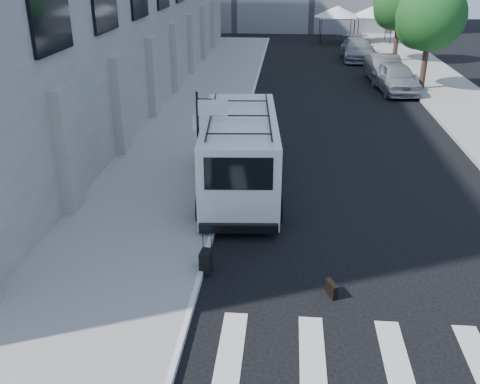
% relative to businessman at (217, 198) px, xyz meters
% --- Properties ---
extents(ground, '(120.00, 120.00, 0.00)m').
position_rel_businessman_xyz_m(ground, '(1.90, -1.95, -0.98)').
color(ground, black).
rests_on(ground, ground).
extents(sidewalk_left, '(4.50, 48.00, 0.15)m').
position_rel_businessman_xyz_m(sidewalk_left, '(-2.35, 14.05, -0.91)').
color(sidewalk_left, gray).
rests_on(sidewalk_left, ground).
extents(sidewalk_right, '(4.00, 56.00, 0.15)m').
position_rel_businessman_xyz_m(sidewalk_right, '(10.90, 18.05, -0.91)').
color(sidewalk_right, gray).
rests_on(sidewalk_right, ground).
extents(sign_pole, '(1.03, 0.07, 3.50)m').
position_rel_businessman_xyz_m(sign_pole, '(-0.46, 1.26, 1.67)').
color(sign_pole, black).
rests_on(sign_pole, sidewalk_left).
extents(tree_near, '(3.80, 3.83, 6.03)m').
position_rel_businessman_xyz_m(tree_near, '(9.40, 18.21, 2.99)').
color(tree_near, black).
rests_on(tree_near, ground).
extents(tree_far, '(3.80, 3.83, 6.03)m').
position_rel_businessman_xyz_m(tree_far, '(9.40, 27.21, 2.99)').
color(tree_far, black).
rests_on(tree_far, ground).
extents(tent_left, '(4.00, 4.00, 3.20)m').
position_rel_businessman_xyz_m(tent_left, '(5.90, 36.05, 1.73)').
color(tent_left, black).
rests_on(tent_left, ground).
extents(tent_right, '(4.00, 4.00, 3.20)m').
position_rel_businessman_xyz_m(tent_right, '(9.10, 36.55, 1.73)').
color(tent_right, black).
rests_on(tent_right, ground).
extents(businessman, '(0.84, 0.71, 1.97)m').
position_rel_businessman_xyz_m(businessman, '(0.00, 0.00, 0.00)').
color(businessman, '#39393C').
rests_on(businessman, ground).
extents(briefcase, '(0.27, 0.45, 0.34)m').
position_rel_businessman_xyz_m(briefcase, '(3.00, -2.97, -0.81)').
color(briefcase, black).
rests_on(briefcase, ground).
extents(suitcase, '(0.29, 0.43, 1.14)m').
position_rel_businessman_xyz_m(suitcase, '(0.00, -2.27, -0.68)').
color(suitcase, black).
rests_on(suitcase, ground).
extents(cargo_van, '(2.85, 7.06, 2.58)m').
position_rel_businessman_xyz_m(cargo_van, '(0.38, 2.79, 0.34)').
color(cargo_van, silver).
rests_on(cargo_van, ground).
extents(parked_car_a, '(2.41, 5.02, 1.65)m').
position_rel_businessman_xyz_m(parked_car_a, '(7.92, 17.59, -0.16)').
color(parked_car_a, '#9A9CA1').
rests_on(parked_car_a, ground).
extents(parked_car_b, '(1.98, 5.00, 1.62)m').
position_rel_businessman_xyz_m(parked_car_b, '(7.68, 20.19, -0.17)').
color(parked_car_b, '#4B4E52').
rests_on(parked_car_b, ground).
extents(parked_car_c, '(2.24, 5.45, 1.58)m').
position_rel_businessman_xyz_m(parked_car_c, '(6.90, 27.91, -0.19)').
color(parked_car_c, '#919398').
rests_on(parked_car_c, ground).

